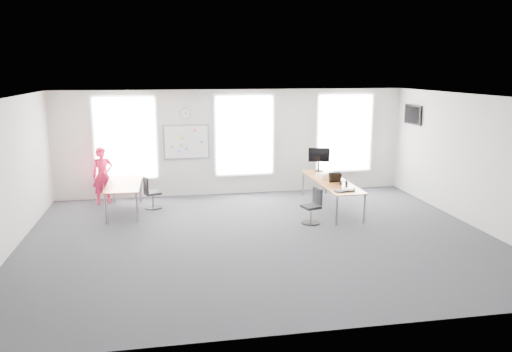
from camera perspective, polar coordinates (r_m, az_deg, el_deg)
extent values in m
plane|color=#26262B|center=(10.81, 0.45, -7.06)|extent=(10.00, 10.00, 0.00)
plane|color=white|center=(10.23, 0.48, 9.03)|extent=(10.00, 10.00, 0.00)
plane|color=silver|center=(14.31, -2.54, 3.87)|extent=(10.00, 0.00, 10.00)
plane|color=silver|center=(6.65, 6.97, -5.94)|extent=(10.00, 0.00, 10.00)
plane|color=silver|center=(10.69, -26.88, -0.27)|extent=(0.00, 10.00, 10.00)
plane|color=silver|center=(12.35, 23.90, 1.52)|extent=(0.00, 10.00, 10.00)
cube|color=white|center=(14.16, -14.68, 4.21)|extent=(1.60, 0.06, 2.20)
cube|color=white|center=(14.29, -1.34, 4.68)|extent=(1.60, 0.06, 2.20)
cube|color=white|center=(15.05, 10.05, 4.87)|extent=(1.60, 0.06, 2.20)
cube|color=orange|center=(13.05, 8.59, -0.58)|extent=(0.80, 2.99, 0.03)
cylinder|color=gray|center=(11.72, 9.22, -3.90)|extent=(0.05, 0.05, 0.70)
cylinder|color=gray|center=(11.96, 12.28, -3.70)|extent=(0.05, 0.05, 0.70)
cylinder|color=gray|center=(14.37, 5.43, -0.82)|extent=(0.05, 0.05, 0.70)
cylinder|color=gray|center=(14.56, 7.99, -0.70)|extent=(0.05, 0.05, 0.70)
cube|color=orange|center=(12.96, -14.87, -0.85)|extent=(0.82, 2.05, 0.03)
cylinder|color=gray|center=(12.15, -16.76, -3.64)|extent=(0.05, 0.05, 0.72)
cylinder|color=gray|center=(12.09, -13.45, -3.53)|extent=(0.05, 0.05, 0.72)
cylinder|color=gray|center=(14.01, -15.92, -1.52)|extent=(0.05, 0.05, 0.72)
cylinder|color=gray|center=(13.96, -13.06, -1.42)|extent=(0.05, 0.05, 0.72)
cylinder|color=black|center=(11.85, 6.27, -5.33)|extent=(0.44, 0.44, 0.03)
cylinder|color=gray|center=(11.80, 6.29, -4.44)|extent=(0.05, 0.05, 0.36)
cube|color=black|center=(11.74, 6.31, -3.52)|extent=(0.46, 0.46, 0.06)
cube|color=black|center=(11.77, 7.04, -2.30)|extent=(0.14, 0.36, 0.38)
cylinder|color=black|center=(13.31, -11.65, -3.55)|extent=(0.45, 0.45, 0.03)
cylinder|color=gray|center=(13.26, -11.69, -2.75)|extent=(0.05, 0.05, 0.36)
cube|color=black|center=(13.21, -11.72, -1.92)|extent=(0.48, 0.48, 0.06)
cube|color=black|center=(13.11, -12.49, -0.98)|extent=(0.16, 0.36, 0.39)
imported|color=#E11945|center=(13.96, -17.09, 0.06)|extent=(0.64, 0.51, 1.53)
cube|color=white|center=(14.15, -7.96, 3.87)|extent=(1.20, 0.03, 0.90)
cylinder|color=gray|center=(14.06, -8.06, 7.10)|extent=(0.30, 0.04, 0.30)
cube|color=black|center=(14.78, 17.50, 6.71)|extent=(0.06, 0.90, 0.55)
cube|color=black|center=(11.94, 10.10, -1.70)|extent=(0.53, 0.32, 0.02)
ellipsoid|color=black|center=(12.16, 11.14, -1.45)|extent=(0.07, 0.11, 0.04)
cylinder|color=black|center=(12.45, 10.28, -1.18)|extent=(0.06, 0.06, 0.01)
cylinder|color=black|center=(12.55, 9.65, -0.83)|extent=(0.04, 0.10, 0.10)
cylinder|color=black|center=(12.61, 10.30, -0.80)|extent=(0.04, 0.10, 0.10)
cylinder|color=gold|center=(12.55, 9.65, -0.83)|extent=(0.01, 0.10, 0.10)
cube|color=black|center=(12.57, 9.98, -0.57)|extent=(0.17, 0.02, 0.02)
cube|color=black|center=(12.88, 8.96, -0.12)|extent=(0.31, 0.07, 0.25)
cube|color=orange|center=(12.82, 9.07, -0.23)|extent=(0.29, 0.09, 0.23)
cube|color=black|center=(12.81, 9.09, -0.20)|extent=(0.31, 0.09, 0.24)
cube|color=beige|center=(13.29, 7.97, -0.02)|extent=(0.37, 0.30, 0.11)
cylinder|color=black|center=(14.22, 7.15, 0.62)|extent=(0.24, 0.24, 0.02)
cylinder|color=black|center=(14.20, 7.16, 1.10)|extent=(0.05, 0.05, 0.24)
cube|color=black|center=(14.13, 7.22, 2.42)|extent=(0.59, 0.18, 0.40)
cube|color=black|center=(14.10, 7.24, 2.40)|extent=(0.54, 0.13, 0.36)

